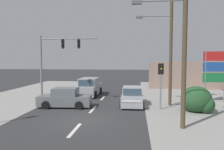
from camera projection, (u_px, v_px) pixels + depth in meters
ground_plane at (84, 120)px, 13.90m from camera, size 140.00×140.00×0.00m
lane_dash_near at (75, 130)px, 11.92m from camera, size 0.20×2.40×0.01m
lane_dash_mid at (93, 109)px, 16.88m from camera, size 0.20×2.40×0.01m
lane_dash_far at (103, 98)px, 21.83m from camera, size 0.20×2.40×0.01m
kerb_right_verge at (220, 116)px, 14.88m from camera, size 10.00×44.00×0.02m
utility_pole_foreground_right at (182, 34)px, 11.82m from camera, size 3.78×0.32×9.77m
utility_pole_midground_right at (169, 39)px, 17.92m from camera, size 3.78×0.43×10.27m
traffic_signal_mast at (55, 56)px, 19.64m from camera, size 5.29×0.44×6.00m
pedestal_signal_right_kerb at (161, 78)px, 16.64m from camera, size 0.44×0.31×3.56m
shopping_plaza_sign at (215, 69)px, 19.35m from camera, size 2.10×0.16×4.60m
roadside_bush at (198, 100)px, 15.88m from camera, size 2.32×1.99×1.91m
shopfront_wall_far at (196, 75)px, 28.41m from camera, size 12.00×1.00×3.60m
sedan_oncoming_mid at (132, 97)px, 18.45m from camera, size 1.90×4.25×1.56m
suv_oncoming_near at (89, 87)px, 23.28m from camera, size 2.14×4.58×1.90m
sedan_kerbside_parked at (65, 98)px, 17.70m from camera, size 4.34×2.11×1.56m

